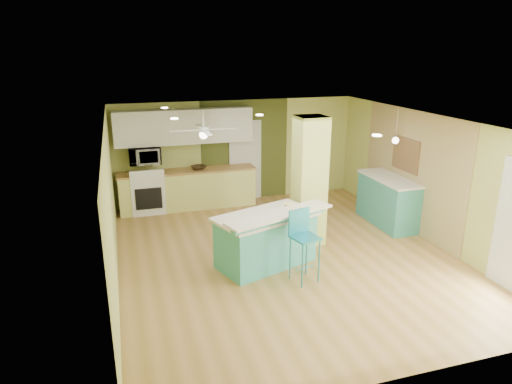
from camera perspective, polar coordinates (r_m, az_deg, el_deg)
The scene contains 22 objects.
floor at distance 8.60m, azimuth 3.71°, elevation -7.95°, with size 6.00×7.00×0.01m, color olive.
ceiling at distance 7.85m, azimuth 4.07°, elevation 8.82°, with size 6.00×7.00×0.01m, color white.
wall_back at distance 11.37m, azimuth -2.40°, elevation 5.15°, with size 6.00×0.01×2.50m, color #BDC368.
wall_front at distance 5.27m, azimuth 17.74°, elevation -11.01°, with size 6.00×0.01×2.50m, color #BDC368.
wall_left at distance 7.65m, azimuth -17.69°, elevation -1.94°, with size 0.01×7.00×2.50m, color #BDC368.
wall_right at distance 9.59m, azimuth 20.92°, elevation 1.63°, with size 0.01×7.00×2.50m, color #BDC368.
wood_panel at distance 10.04m, azimuth 18.79°, elevation 2.54°, with size 0.02×3.40×2.50m, color #9C8459.
olive_accent at distance 11.41m, azimuth -1.40°, elevation 5.20°, with size 2.20×0.02×2.50m, color #444C1E.
interior_door at distance 11.44m, azimuth -1.36°, elevation 3.95°, with size 0.82×0.05×2.00m, color silver.
column at distance 8.82m, azimuth 6.68°, elevation 1.36°, with size 0.55×0.55×2.50m, color #C5D261.
kitchen_run at distance 11.03m, azimuth -8.49°, elevation 0.39°, with size 3.25×0.63×0.94m.
stove at distance 10.94m, azimuth -13.40°, elevation -0.12°, with size 0.76×0.66×1.08m.
upper_cabinets at distance 10.81m, azimuth -8.94°, elevation 8.08°, with size 3.20×0.34×0.80m, color silver.
microwave at distance 10.72m, azimuth -13.74°, elevation 4.44°, with size 0.70×0.48×0.39m, color silver.
ceiling_fan at distance 9.53m, azimuth -6.60°, elevation 7.70°, with size 1.41×1.41×0.61m.
pendant_lamp at distance 9.84m, azimuth 17.04°, elevation 6.20°, with size 0.14×0.14×0.69m.
wall_decor at distance 10.12m, azimuth 18.20°, elevation 4.46°, with size 0.03×0.90×0.70m, color brown.
peninsula at distance 8.06m, azimuth 1.31°, elevation -5.81°, with size 2.14×1.63×1.07m.
bar_stool at distance 7.47m, azimuth 5.82°, elevation -5.24°, with size 0.49×0.49×1.21m.
side_counter at distance 10.30m, azimuth 16.21°, elevation -1.04°, with size 0.69×1.63×1.05m.
fruit_bowl at distance 10.92m, azimuth -7.20°, elevation 3.05°, with size 0.35×0.35×0.09m, color #352515.
canister at distance 8.04m, azimuth 4.15°, elevation -1.99°, with size 0.16×0.16×0.15m, color yellow.
Camera 1 is at (-2.79, -7.24, 3.70)m, focal length 32.00 mm.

